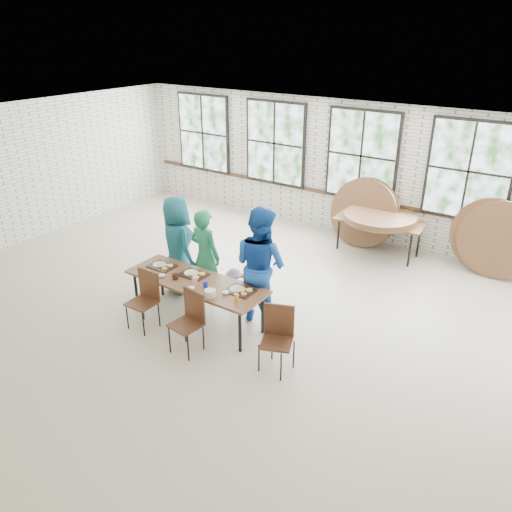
{
  "coord_description": "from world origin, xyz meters",
  "views": [
    {
      "loc": [
        4.09,
        -5.6,
        4.43
      ],
      "look_at": [
        0.0,
        0.4,
        1.05
      ],
      "focal_mm": 35.0,
      "sensor_mm": 36.0,
      "label": 1
    }
  ],
  "objects": [
    {
      "name": "tabletop_clutter",
      "position": [
        -0.54,
        -0.39,
        0.77
      ],
      "size": [
        2.02,
        0.64,
        0.11
      ],
      "color": "black",
      "rests_on": "dining_table"
    },
    {
      "name": "adult_green",
      "position": [
        -0.98,
        0.3,
        0.84
      ],
      "size": [
        0.64,
        0.44,
        1.67
      ],
      "primitive_type": "imported",
      "rotation": [
        0.0,
        0.0,
        3.07
      ],
      "color": "#1E7248",
      "rests_on": "ground"
    },
    {
      "name": "dining_table",
      "position": [
        -0.65,
        -0.35,
        0.69
      ],
      "size": [
        2.4,
        0.8,
        0.74
      ],
      "rotation": [
        0.0,
        0.0,
        0.0
      ],
      "color": "brown",
      "rests_on": "ground"
    },
    {
      "name": "adult_blue",
      "position": [
        0.15,
        0.3,
        0.97
      ],
      "size": [
        1.06,
        0.89,
        1.94
      ],
      "primitive_type": "imported",
      "rotation": [
        0.0,
        0.0,
        2.97
      ],
      "color": "#1749A1",
      "rests_on": "ground"
    },
    {
      "name": "storage_table",
      "position": [
        0.75,
        3.86,
        0.69
      ],
      "size": [
        1.86,
        0.9,
        0.74
      ],
      "rotation": [
        0.0,
        0.0,
        0.09
      ],
      "color": "brown",
      "rests_on": "ground"
    },
    {
      "name": "round_tops_leaning",
      "position": [
        1.61,
        4.14,
        0.73
      ],
      "size": [
        4.23,
        0.51,
        1.5
      ],
      "color": "brown",
      "rests_on": "ground"
    },
    {
      "name": "room",
      "position": [
        0.0,
        4.44,
        1.83
      ],
      "size": [
        12.0,
        12.0,
        12.0
      ],
      "color": "#C1B299",
      "rests_on": "ground"
    },
    {
      "name": "round_tops_stacked",
      "position": [
        0.75,
        3.86,
        0.8
      ],
      "size": [
        1.5,
        1.5,
        0.13
      ],
      "color": "brown",
      "rests_on": "storage_table"
    },
    {
      "name": "chair_spare",
      "position": [
        1.07,
        -0.63,
        0.56
      ],
      "size": [
        0.54,
        0.53,
        0.95
      ],
      "rotation": [
        0.0,
        0.0,
        0.38
      ],
      "color": "#4C2B19",
      "rests_on": "ground"
    },
    {
      "name": "chair_near_left",
      "position": [
        -1.22,
        -0.9,
        0.56
      ],
      "size": [
        0.43,
        0.41,
        0.95
      ],
      "rotation": [
        0.0,
        0.0,
        0.01
      ],
      "color": "#4C2B19",
      "rests_on": "ground"
    },
    {
      "name": "toddler",
      "position": [
        -0.38,
        0.3,
        0.38
      ],
      "size": [
        0.5,
        0.3,
        0.75
      ],
      "primitive_type": "imported",
      "rotation": [
        0.0,
        0.0,
        3.09
      ],
      "color": "#1B1543",
      "rests_on": "ground"
    },
    {
      "name": "chair_near_right",
      "position": [
        -0.21,
        -0.99,
        0.56
      ],
      "size": [
        0.47,
        0.45,
        0.95
      ],
      "rotation": [
        0.0,
        0.0,
        -0.12
      ],
      "color": "#4C2B19",
      "rests_on": "ground"
    },
    {
      "name": "adult_teal",
      "position": [
        -1.61,
        0.3,
        0.89
      ],
      "size": [
        1.02,
        0.87,
        1.78
      ],
      "primitive_type": "imported",
      "rotation": [
        0.0,
        0.0,
        2.72
      ],
      "color": "#1B5269",
      "rests_on": "ground"
    }
  ]
}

